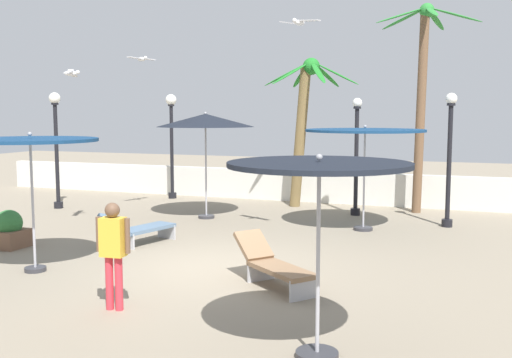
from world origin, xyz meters
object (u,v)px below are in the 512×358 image
Objects in this scene: patio_umbrella_1 at (30,145)px; lounge_chair_0 at (273,264)px; lamp_post_2 at (449,155)px; guest_0 at (113,245)px; lamp_post_3 at (56,139)px; seagull_2 at (72,73)px; patio_umbrella_3 at (319,180)px; planter at (9,231)px; patio_umbrella_0 at (365,134)px; palm_tree_1 at (304,114)px; seagull_1 at (142,59)px; seagull_0 at (299,22)px; patio_umbrella_2 at (205,121)px; lamp_post_0 at (356,154)px; palm_tree_0 at (422,85)px; lounge_chair_1 at (138,229)px; lamp_post_1 at (172,133)px.

patio_umbrella_1 reaches higher than lounge_chair_0.
lamp_post_2 reaches higher than guest_0.
guest_0 is at bearing -46.78° from lamp_post_3.
patio_umbrella_3 is at bearing -35.43° from seagull_2.
patio_umbrella_3 is at bearing -96.13° from lamp_post_2.
planter is (-4.63, 2.80, -0.62)m from guest_0.
patio_umbrella_0 is 7.45m from seagull_2.
seagull_2 reaches higher than lounge_chair_0.
lounge_chair_0 is 1.96× the size of seagull_2.
patio_umbrella_0 is 0.64× the size of palm_tree_1.
seagull_1 is (-7.41, 8.28, 2.33)m from patio_umbrella_3.
seagull_1 is 1.05× the size of seagull_2.
seagull_0 is 5.78m from seagull_2.
patio_umbrella_1 is 0.88× the size of patio_umbrella_2.
guest_0 is 1.78× the size of seagull_2.
lamp_post_0 is (-0.64, 2.19, -0.66)m from patio_umbrella_0.
lamp_post_0 reaches higher than patio_umbrella_3.
lamp_post_2 is (1.99, 1.24, -0.54)m from patio_umbrella_0.
patio_umbrella_3 is 9.53m from lamp_post_2.
patio_umbrella_3 is at bearing -73.00° from palm_tree_1.
lounge_chair_1 is at bearing -128.77° from palm_tree_0.
lamp_post_2 is at bearing 33.70° from planter.
guest_0 is at bearing -100.18° from lamp_post_0.
palm_tree_0 is at bearing 57.13° from patio_umbrella_1.
lamp_post_2 is 8.16m from lounge_chair_1.
lamp_post_2 reaches higher than planter.
lounge_chair_1 is 2.84m from planter.
planter is at bearing -145.80° from patio_umbrella_0.
lounge_chair_1 is (-6.44, -4.79, -1.53)m from lamp_post_2.
lamp_post_2 reaches higher than patio_umbrella_3.
lounge_chair_1 is at bearing 76.57° from patio_umbrella_1.
patio_umbrella_3 is (5.49, -8.42, -0.57)m from patio_umbrella_2.
palm_tree_1 is at bearing 152.56° from lamp_post_0.
patio_umbrella_2 is 3.10× the size of seagull_1.
palm_tree_0 is 9.60m from lounge_chair_0.
seagull_2 reaches higher than planter.
seagull_1 reaches higher than planter.
planter is at bearing 148.88° from guest_0.
palm_tree_1 is 10.90m from guest_0.
lamp_post_1 reaches higher than patio_umbrella_0.
patio_umbrella_1 is at bearing -135.40° from seagull_0.
patio_umbrella_2 is at bearing -123.98° from palm_tree_1.
patio_umbrella_2 is at bearing 0.26° from lamp_post_3.
seagull_2 is (-0.31, -2.78, -0.56)m from seagull_1.
lamp_post_2 is 11.69m from lamp_post_3.
guest_0 is (0.13, -10.73, -1.95)m from palm_tree_1.
patio_umbrella_0 is 1.65× the size of lounge_chair_0.
patio_umbrella_3 is at bearing -23.45° from planter.
lamp_post_2 is at bearing 46.43° from patio_umbrella_1.
palm_tree_1 is 1.34× the size of lamp_post_2.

